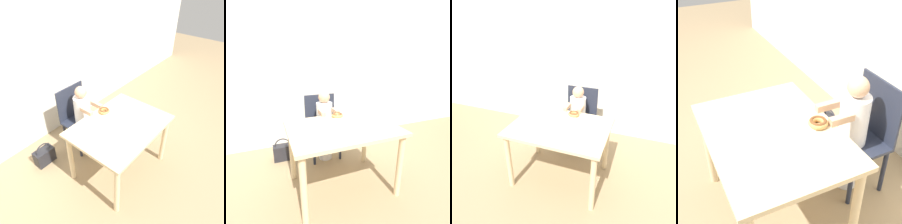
{
  "view_description": "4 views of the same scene",
  "coord_description": "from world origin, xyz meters",
  "views": [
    {
      "loc": [
        -1.53,
        -1.14,
        2.31
      ],
      "look_at": [
        0.0,
        0.12,
        0.85
      ],
      "focal_mm": 35.0,
      "sensor_mm": 36.0,
      "label": 1
    },
    {
      "loc": [
        -0.67,
        -1.53,
        1.4
      ],
      "look_at": [
        0.0,
        0.12,
        0.85
      ],
      "focal_mm": 28.0,
      "sensor_mm": 36.0,
      "label": 2
    },
    {
      "loc": [
        0.8,
        -1.96,
        1.96
      ],
      "look_at": [
        0.0,
        0.12,
        0.85
      ],
      "focal_mm": 35.0,
      "sensor_mm": 36.0,
      "label": 3
    },
    {
      "loc": [
        1.46,
        -0.58,
        1.94
      ],
      "look_at": [
        0.0,
        0.12,
        0.85
      ],
      "focal_mm": 50.0,
      "sensor_mm": 36.0,
      "label": 4
    }
  ],
  "objects": [
    {
      "name": "handbag",
      "position": [
        -0.56,
        0.82,
        0.12
      ],
      "size": [
        0.26,
        0.14,
        0.33
      ],
      "color": "#232328",
      "rests_on": "ground_plane"
    },
    {
      "name": "child_figure",
      "position": [
        0.01,
        0.63,
        0.5
      ],
      "size": [
        0.23,
        0.38,
        0.98
      ],
      "color": "white",
      "rests_on": "ground_plane"
    },
    {
      "name": "donut",
      "position": [
        0.06,
        0.3,
        0.75
      ],
      "size": [
        0.13,
        0.13,
        0.05
      ],
      "color": "tan",
      "rests_on": "dining_table"
    },
    {
      "name": "ground_plane",
      "position": [
        0.0,
        0.0,
        0.0
      ],
      "size": [
        12.0,
        12.0,
        0.0
      ],
      "primitive_type": "plane",
      "color": "#997F5B"
    },
    {
      "name": "dining_table",
      "position": [
        0.0,
        0.0,
        0.62
      ],
      "size": [
        1.09,
        0.81,
        0.73
      ],
      "color": "beige",
      "rests_on": "ground_plane"
    },
    {
      "name": "chair",
      "position": [
        0.01,
        0.74,
        0.47
      ],
      "size": [
        0.44,
        0.37,
        0.9
      ],
      "color": "#232838",
      "rests_on": "ground_plane"
    },
    {
      "name": "napkin",
      "position": [
        -0.05,
        0.11,
        0.73
      ],
      "size": [
        0.32,
        0.32,
        0.0
      ],
      "color": "white",
      "rests_on": "dining_table"
    }
  ]
}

